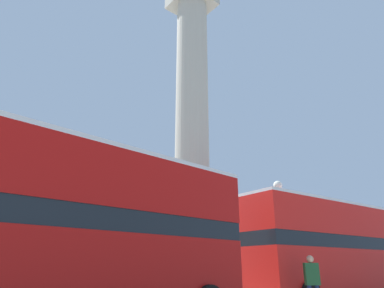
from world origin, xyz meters
The scene contains 5 objects.
monument_column centered at (0.00, 0.00, 6.69)m, with size 6.11×6.11×20.49m.
bus_a centered at (-8.88, -6.31, 2.42)m, with size 10.23×3.46×4.39m.
bus_c centered at (3.36, -6.14, 2.36)m, with size 10.52×3.12×4.27m.
street_lamp centered at (3.86, -3.04, 3.88)m, with size 0.51×0.51×6.10m.
pedestrian_by_plinth centered at (-1.27, -7.94, 1.05)m, with size 0.51×0.42×1.83m.
Camera 1 is at (-12.00, -14.92, 1.46)m, focal length 32.00 mm.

